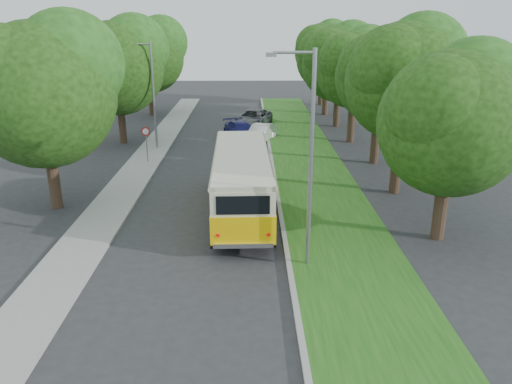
{
  "coord_description": "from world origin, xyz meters",
  "views": [
    {
      "loc": [
        2.11,
        -19.5,
        8.83
      ],
      "look_at": [
        2.41,
        1.84,
        1.5
      ],
      "focal_mm": 35.0,
      "sensor_mm": 36.0,
      "label": 1
    }
  ],
  "objects_px": {
    "lamppost_far": "(152,92)",
    "car_white": "(261,133)",
    "vintage_bus": "(242,183)",
    "lamppost_near": "(309,155)",
    "car_silver": "(241,154)",
    "car_blue": "(241,131)",
    "car_grey": "(253,119)"
  },
  "relations": [
    {
      "from": "vintage_bus",
      "to": "car_white",
      "type": "xyz_separation_m",
      "value": [
        1.25,
        15.18,
        -0.87
      ]
    },
    {
      "from": "car_white",
      "to": "car_blue",
      "type": "distance_m",
      "value": 1.75
    },
    {
      "from": "lamppost_far",
      "to": "vintage_bus",
      "type": "xyz_separation_m",
      "value": [
        6.45,
        -12.92,
        -2.59
      ]
    },
    {
      "from": "lamppost_near",
      "to": "car_blue",
      "type": "bearing_deg",
      "value": 97.09
    },
    {
      "from": "lamppost_far",
      "to": "car_blue",
      "type": "xyz_separation_m",
      "value": [
        6.21,
        3.18,
        -3.45
      ]
    },
    {
      "from": "car_silver",
      "to": "lamppost_near",
      "type": "bearing_deg",
      "value": -67.71
    },
    {
      "from": "car_silver",
      "to": "car_blue",
      "type": "xyz_separation_m",
      "value": [
        -0.07,
        7.44,
        -0.03
      ]
    },
    {
      "from": "lamppost_far",
      "to": "lamppost_near",
      "type": "bearing_deg",
      "value": -64.29
    },
    {
      "from": "lamppost_near",
      "to": "car_silver",
      "type": "height_order",
      "value": "lamppost_near"
    },
    {
      "from": "vintage_bus",
      "to": "car_grey",
      "type": "xyz_separation_m",
      "value": [
        0.71,
        20.6,
        -0.76
      ]
    },
    {
      "from": "lamppost_near",
      "to": "car_blue",
      "type": "relative_size",
      "value": 1.75
    },
    {
      "from": "lamppost_far",
      "to": "car_white",
      "type": "relative_size",
      "value": 1.88
    },
    {
      "from": "vintage_bus",
      "to": "car_blue",
      "type": "bearing_deg",
      "value": 89.56
    },
    {
      "from": "lamppost_far",
      "to": "car_blue",
      "type": "relative_size",
      "value": 1.64
    },
    {
      "from": "lamppost_near",
      "to": "car_silver",
      "type": "distance_m",
      "value": 14.94
    },
    {
      "from": "car_silver",
      "to": "car_white",
      "type": "xyz_separation_m",
      "value": [
        1.42,
        6.52,
        -0.04
      ]
    },
    {
      "from": "car_blue",
      "to": "car_grey",
      "type": "relative_size",
      "value": 0.83
    },
    {
      "from": "car_silver",
      "to": "car_grey",
      "type": "bearing_deg",
      "value": 97.62
    },
    {
      "from": "lamppost_near",
      "to": "car_silver",
      "type": "bearing_deg",
      "value": 100.45
    },
    {
      "from": "vintage_bus",
      "to": "car_grey",
      "type": "distance_m",
      "value": 20.63
    },
    {
      "from": "vintage_bus",
      "to": "car_blue",
      "type": "relative_size",
      "value": 2.25
    },
    {
      "from": "lamppost_near",
      "to": "car_blue",
      "type": "height_order",
      "value": "lamppost_near"
    },
    {
      "from": "lamppost_far",
      "to": "car_blue",
      "type": "height_order",
      "value": "lamppost_far"
    },
    {
      "from": "lamppost_near",
      "to": "car_grey",
      "type": "relative_size",
      "value": 1.46
    },
    {
      "from": "car_blue",
      "to": "lamppost_near",
      "type": "bearing_deg",
      "value": -103.81
    },
    {
      "from": "car_blue",
      "to": "lamppost_far",
      "type": "bearing_deg",
      "value": -173.76
    },
    {
      "from": "vintage_bus",
      "to": "lamppost_near",
      "type": "bearing_deg",
      "value": -67.58
    },
    {
      "from": "vintage_bus",
      "to": "car_blue",
      "type": "height_order",
      "value": "vintage_bus"
    },
    {
      "from": "car_silver",
      "to": "car_blue",
      "type": "relative_size",
      "value": 0.9
    },
    {
      "from": "car_blue",
      "to": "car_grey",
      "type": "xyz_separation_m",
      "value": [
        0.95,
        4.5,
        0.1
      ]
    },
    {
      "from": "vintage_bus",
      "to": "car_silver",
      "type": "bearing_deg",
      "value": 89.83
    },
    {
      "from": "car_silver",
      "to": "car_grey",
      "type": "height_order",
      "value": "car_grey"
    }
  ]
}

